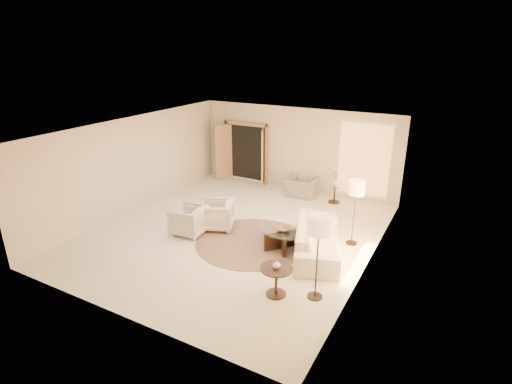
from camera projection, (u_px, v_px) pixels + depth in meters
The scene contains 18 objects.
room at pixel (235, 183), 10.20m from camera, with size 7.04×8.04×2.83m.
windows_right at pixel (371, 209), 8.75m from camera, with size 0.10×6.40×2.40m, color #F9B763, non-canonical shape.
window_back_corner at pixel (364, 160), 12.44m from camera, with size 1.70×0.10×2.40m, color #F9B763, non-canonical shape.
curtains_right at pixel (378, 197), 9.53m from camera, with size 0.06×5.20×2.60m, color #D0B28A, non-canonical shape.
french_doors at pixel (245, 153), 14.31m from camera, with size 1.95×0.66×2.16m.
area_rug at pixel (252, 242), 10.17m from camera, with size 2.86×2.86×0.01m, color #452F25.
sofa at pixel (318, 238), 9.56m from camera, with size 2.56×1.00×0.75m, color beige.
armchair_left at pixel (217, 213), 10.81m from camera, with size 0.84×0.78×0.86m, color beige.
armchair_right at pixel (189, 219), 10.50m from camera, with size 0.82×0.77×0.84m, color beige.
accent_chair at pixel (302, 184), 13.10m from camera, with size 0.97×0.63×0.85m, color gray.
coffee_table at pixel (283, 237), 9.77m from camera, with size 1.41×1.41×0.48m.
end_table at pixel (276, 276), 7.90m from camera, with size 0.65×0.65×0.62m.
side_table at pixel (335, 192), 12.60m from camera, with size 0.49×0.49×0.56m.
floor_lamp_near at pixel (356, 191), 9.60m from camera, with size 0.41×0.41×1.68m.
floor_lamp_far at pixel (319, 229), 7.44m from camera, with size 0.43×0.43×1.77m.
bowl at pixel (283, 229), 9.70m from camera, with size 0.35×0.35×0.09m, color brown.
end_vase at pixel (277, 264), 7.81m from camera, with size 0.16×0.16×0.16m, color silver.
side_vase at pixel (335, 182), 12.48m from camera, with size 0.21×0.21×0.22m, color silver.
Camera 1 is at (5.09, -8.20, 4.75)m, focal length 28.00 mm.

